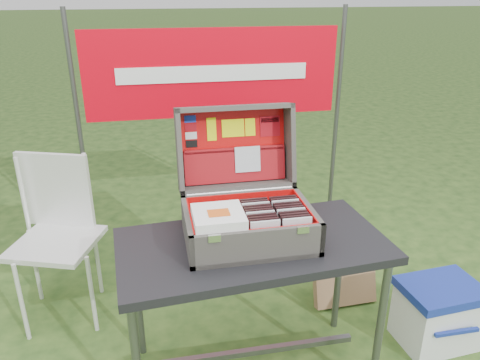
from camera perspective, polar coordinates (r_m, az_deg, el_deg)
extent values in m
plane|color=#244118|center=(2.62, 1.03, -21.04)|extent=(80.00, 80.00, 0.00)
cube|color=black|center=(2.12, 1.57, -8.02)|extent=(1.24, 0.69, 0.04)
cylinder|color=#59595B|center=(2.32, 16.61, -17.35)|extent=(0.04, 0.04, 0.71)
cylinder|color=#59595B|center=(2.49, -12.37, -13.72)|extent=(0.04, 0.04, 0.71)
cylinder|color=#59595B|center=(2.66, 11.94, -11.06)|extent=(0.04, 0.04, 0.71)
cube|color=#59595B|center=(2.49, 1.41, -20.18)|extent=(1.05, 0.03, 0.03)
cube|color=#53504A|center=(2.12, 1.07, -7.05)|extent=(0.57, 0.40, 0.02)
cube|color=#53504A|center=(1.93, 2.29, -8.14)|extent=(0.57, 0.02, 0.15)
cube|color=#53504A|center=(2.25, 0.06, -3.26)|extent=(0.57, 0.02, 0.15)
cube|color=#53504A|center=(2.05, -6.41, -6.17)|extent=(0.02, 0.40, 0.15)
cube|color=#53504A|center=(2.16, 8.19, -4.79)|extent=(0.02, 0.40, 0.15)
cube|color=red|center=(2.11, 1.07, -6.72)|extent=(0.52, 0.36, 0.01)
cube|color=silver|center=(1.85, -3.13, -7.12)|extent=(0.05, 0.01, 0.03)
cube|color=silver|center=(1.93, 7.69, -6.03)|extent=(0.05, 0.01, 0.03)
cylinder|color=silver|center=(2.23, 0.00, -1.38)|extent=(0.51, 0.02, 0.02)
cube|color=#53504A|center=(2.33, -0.85, 4.18)|extent=(0.57, 0.10, 0.40)
cube|color=#53504A|center=(2.26, -0.76, 8.82)|extent=(0.57, 0.15, 0.05)
cube|color=#53504A|center=(2.30, -0.37, -0.72)|extent=(0.57, 0.15, 0.05)
cube|color=#53504A|center=(2.24, -7.43, 3.53)|extent=(0.02, 0.23, 0.43)
cube|color=#53504A|center=(2.33, 6.04, 4.39)|extent=(0.02, 0.23, 0.43)
cube|color=red|center=(2.32, -0.79, 4.14)|extent=(0.52, 0.08, 0.35)
cube|color=red|center=(1.93, 2.20, -7.65)|extent=(0.52, 0.01, 0.13)
cube|color=red|center=(2.24, 0.13, -3.15)|extent=(0.52, 0.01, 0.13)
cube|color=red|center=(2.05, -6.02, -5.86)|extent=(0.01, 0.36, 0.13)
cube|color=red|center=(2.15, 7.85, -4.57)|extent=(0.01, 0.36, 0.13)
cube|color=maroon|center=(2.32, -0.61, 1.78)|extent=(0.50, 0.06, 0.16)
cube|color=maroon|center=(2.30, -0.66, 3.74)|extent=(0.49, 0.02, 0.02)
cube|color=silver|center=(2.30, 0.93, 2.56)|extent=(0.13, 0.04, 0.13)
cube|color=#1933B2|center=(2.28, -6.10, 7.40)|extent=(0.06, 0.01, 0.03)
cube|color=#A60A14|center=(2.28, -6.04, 6.40)|extent=(0.06, 0.01, 0.03)
cube|color=white|center=(2.28, -5.98, 5.40)|extent=(0.06, 0.01, 0.03)
cube|color=black|center=(2.29, -5.92, 4.40)|extent=(0.06, 0.01, 0.03)
cube|color=#E6EE09|center=(2.29, -3.48, 6.19)|extent=(0.05, 0.03, 0.11)
cube|color=#E6EE09|center=(2.31, -0.85, 6.34)|extent=(0.11, 0.02, 0.08)
cube|color=#E6EE09|center=(2.32, 1.25, 6.46)|extent=(0.05, 0.02, 0.08)
cube|color=#A60A14|center=(2.34, 3.68, 6.58)|extent=(0.10, 0.02, 0.10)
cube|color=black|center=(2.34, 3.66, 7.31)|extent=(0.09, 0.01, 0.02)
cube|color=silver|center=(1.95, 3.07, -6.89)|extent=(0.13, 0.01, 0.14)
cube|color=black|center=(1.97, 2.91, -6.58)|extent=(0.13, 0.01, 0.14)
cube|color=black|center=(1.99, 2.76, -6.27)|extent=(0.13, 0.01, 0.14)
cube|color=black|center=(2.01, 2.61, -5.97)|extent=(0.13, 0.01, 0.14)
cube|color=silver|center=(2.03, 2.46, -5.67)|extent=(0.13, 0.01, 0.14)
cube|color=black|center=(2.05, 2.32, -5.38)|extent=(0.13, 0.01, 0.14)
cube|color=black|center=(2.06, 2.17, -5.10)|extent=(0.13, 0.01, 0.14)
cube|color=black|center=(2.08, 2.04, -4.82)|extent=(0.13, 0.01, 0.14)
cube|color=silver|center=(2.10, 1.90, -4.55)|extent=(0.13, 0.01, 0.14)
cube|color=black|center=(2.12, 1.76, -4.28)|extent=(0.13, 0.01, 0.14)
cube|color=black|center=(2.14, 1.63, -4.01)|extent=(0.13, 0.01, 0.14)
cube|color=silver|center=(1.99, 6.92, -6.47)|extent=(0.13, 0.01, 0.14)
cube|color=black|center=(2.00, 6.73, -6.17)|extent=(0.13, 0.01, 0.14)
cube|color=black|center=(2.02, 6.54, -5.87)|extent=(0.13, 0.01, 0.14)
cube|color=black|center=(2.04, 6.36, -5.58)|extent=(0.13, 0.01, 0.14)
cube|color=silver|center=(2.06, 6.17, -5.30)|extent=(0.13, 0.01, 0.14)
cube|color=black|center=(2.08, 6.00, -5.02)|extent=(0.13, 0.01, 0.14)
cube|color=black|center=(2.10, 5.82, -4.74)|extent=(0.13, 0.01, 0.14)
cube|color=black|center=(2.12, 5.65, -4.47)|extent=(0.13, 0.01, 0.14)
cube|color=silver|center=(2.13, 5.48, -4.20)|extent=(0.13, 0.01, 0.14)
cube|color=black|center=(2.15, 5.32, -3.94)|extent=(0.13, 0.01, 0.14)
cube|color=black|center=(2.17, 5.15, -3.69)|extent=(0.13, 0.01, 0.14)
cube|color=white|center=(1.96, -2.64, -4.90)|extent=(0.21, 0.21, 0.00)
cube|color=white|center=(1.96, -2.64, -4.77)|extent=(0.21, 0.21, 0.00)
cube|color=white|center=(1.96, -2.65, -4.64)|extent=(0.21, 0.21, 0.00)
cube|color=white|center=(1.95, -2.65, -4.51)|extent=(0.21, 0.21, 0.00)
cube|color=white|center=(1.95, -2.65, -4.38)|extent=(0.21, 0.21, 0.00)
cube|color=white|center=(1.95, -2.66, -4.25)|extent=(0.21, 0.21, 0.00)
cube|color=white|center=(1.95, -2.66, -4.12)|extent=(0.21, 0.21, 0.00)
cube|color=white|center=(1.95, -2.66, -3.99)|extent=(0.21, 0.21, 0.00)
cube|color=#D85919|center=(1.94, -2.62, -4.01)|extent=(0.09, 0.07, 0.00)
cube|color=white|center=(2.83, 22.86, -15.17)|extent=(0.41, 0.32, 0.31)
cube|color=navy|center=(2.73, 23.44, -12.16)|extent=(0.43, 0.34, 0.05)
cube|color=navy|center=(2.71, 24.92, -16.47)|extent=(0.24, 0.02, 0.02)
cube|color=silver|center=(2.82, -21.52, -7.18)|extent=(0.55, 0.55, 0.03)
cube|color=silver|center=(2.90, -21.56, -1.16)|extent=(0.41, 0.17, 0.45)
cylinder|color=silver|center=(2.84, -25.08, -13.38)|extent=(0.02, 0.02, 0.48)
cylinder|color=silver|center=(2.76, -17.60, -13.17)|extent=(0.02, 0.02, 0.48)
cylinder|color=silver|center=(3.13, -23.67, -9.54)|extent=(0.02, 0.02, 0.48)
cylinder|color=silver|center=(3.07, -16.98, -9.24)|extent=(0.02, 0.02, 0.48)
cylinder|color=silver|center=(2.95, -24.99, -1.60)|extent=(0.02, 0.02, 0.45)
cylinder|color=silver|center=(2.88, -17.99, -1.10)|extent=(0.02, 0.02, 0.45)
cube|color=#986F4F|center=(2.96, 12.56, -10.89)|extent=(0.39, 0.19, 0.40)
cylinder|color=#59595B|center=(3.13, -18.70, 3.59)|extent=(0.03, 0.03, 1.70)
cylinder|color=#59595B|center=(3.35, 11.52, 5.53)|extent=(0.03, 0.03, 1.70)
cube|color=red|center=(3.01, -3.25, 12.87)|extent=(1.60, 0.02, 0.55)
cube|color=white|center=(3.00, -3.22, 12.83)|extent=(1.20, 0.00, 0.10)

